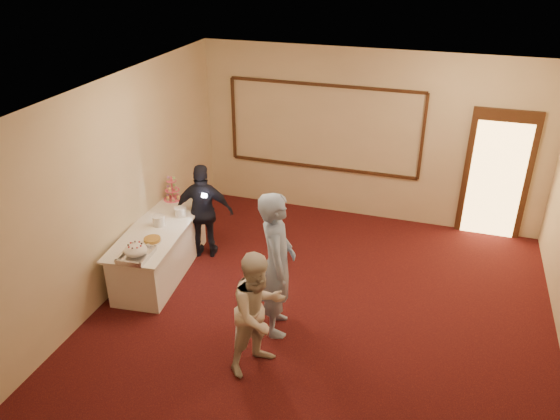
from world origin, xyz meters
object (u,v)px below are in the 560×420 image
at_px(buffet_table, 160,250).
at_px(man, 277,264).
at_px(guest, 204,212).
at_px(woman, 259,312).
at_px(plate_stack_a, 159,221).
at_px(tart, 152,240).
at_px(plate_stack_b, 180,212).
at_px(cupcake_stand, 172,190).
at_px(pavlova_tray, 136,252).

relative_size(buffet_table, man, 1.12).
bearing_deg(guest, woman, 114.62).
bearing_deg(plate_stack_a, woman, -35.52).
distance_m(tart, guest, 1.10).
distance_m(buffet_table, plate_stack_a, 0.47).
xyz_separation_m(plate_stack_b, woman, (1.94, -1.87, -0.07)).
relative_size(cupcake_stand, plate_stack_a, 2.36).
height_order(buffet_table, cupcake_stand, cupcake_stand).
bearing_deg(tart, man, -9.53).
bearing_deg(tart, plate_stack_a, 107.43).
bearing_deg(pavlova_tray, cupcake_stand, 102.13).
relative_size(plate_stack_a, man, 0.10).
relative_size(plate_stack_b, man, 0.09).
relative_size(cupcake_stand, tart, 1.63).
bearing_deg(guest, plate_stack_b, 27.63).
height_order(tart, guest, guest).
bearing_deg(woman, man, 32.41).
distance_m(buffet_table, tart, 0.58).
bearing_deg(buffet_table, man, -18.87).
height_order(buffet_table, pavlova_tray, pavlova_tray).
height_order(plate_stack_b, woman, woman).
distance_m(pavlova_tray, woman, 2.06).
xyz_separation_m(buffet_table, pavlova_tray, (0.14, -0.82, 0.47)).
distance_m(plate_stack_b, man, 2.24).
xyz_separation_m(buffet_table, man, (2.08, -0.71, 0.59)).
distance_m(tart, man, 1.99).
xyz_separation_m(tart, man, (1.95, -0.33, 0.18)).
distance_m(plate_stack_a, woman, 2.59).
distance_m(pavlova_tray, man, 1.95).
relative_size(buffet_table, plate_stack_b, 12.40).
xyz_separation_m(cupcake_stand, guest, (0.67, -0.26, -0.15)).
xyz_separation_m(cupcake_stand, woman, (2.34, -2.37, -0.16)).
xyz_separation_m(plate_stack_a, tart, (0.14, -0.45, -0.05)).
distance_m(pavlova_tray, guest, 1.52).
xyz_separation_m(tart, guest, (0.30, 1.06, -0.02)).
distance_m(plate_stack_a, guest, 0.75).
bearing_deg(cupcake_stand, buffet_table, -75.70).
distance_m(pavlova_tray, plate_stack_a, 0.90).
bearing_deg(woman, plate_stack_a, 85.45).
bearing_deg(tart, woman, -28.14).
xyz_separation_m(buffet_table, guest, (0.43, 0.67, 0.39)).
xyz_separation_m(plate_stack_a, plate_stack_b, (0.17, 0.36, -0.00)).
bearing_deg(woman, tart, 92.83).
relative_size(buffet_table, pavlova_tray, 3.99).
bearing_deg(tart, buffet_table, 108.86).
relative_size(plate_stack_b, woman, 0.11).
bearing_deg(buffet_table, tart, -71.14).
bearing_deg(cupcake_stand, plate_stack_a, -75.29).
height_order(pavlova_tray, tart, pavlova_tray).
height_order(tart, woman, woman).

